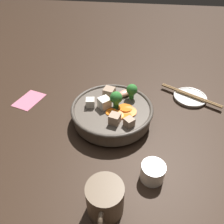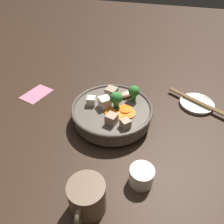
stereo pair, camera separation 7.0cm
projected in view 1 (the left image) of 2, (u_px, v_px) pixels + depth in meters
name	position (u px, v px, depth m)	size (l,w,h in m)	color
ground_plane	(112.00, 120.00, 0.73)	(3.00, 3.00, 0.00)	black
stirfry_bowl	(112.00, 111.00, 0.70)	(0.26, 0.26, 0.11)	#51473D
side_saucer	(190.00, 97.00, 0.82)	(0.12, 0.12, 0.01)	white
tea_cup	(153.00, 172.00, 0.55)	(0.06, 0.06, 0.05)	white
dark_mug	(105.00, 200.00, 0.47)	(0.11, 0.08, 0.09)	brown
napkin	(29.00, 100.00, 0.81)	(0.13, 0.10, 0.00)	#D16B84
chopsticks_pair	(191.00, 95.00, 0.81)	(0.13, 0.21, 0.01)	olive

